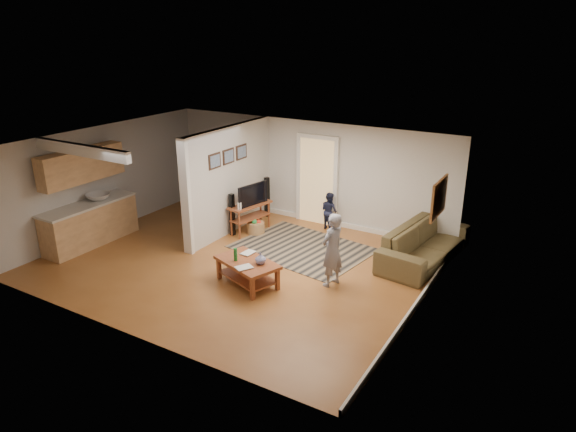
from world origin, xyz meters
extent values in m
plane|color=brown|center=(0.00, 0.00, 0.00)|extent=(7.50, 7.50, 0.00)
cube|color=beige|center=(0.00, 3.00, 1.25)|extent=(7.50, 0.04, 2.50)
cube|color=beige|center=(-3.75, 0.00, 1.25)|extent=(0.04, 6.00, 2.50)
cube|color=beige|center=(3.75, 0.00, 1.25)|extent=(0.04, 6.00, 2.50)
cube|color=white|center=(0.00, 0.00, 2.50)|extent=(7.50, 6.00, 0.04)
cube|color=beige|center=(-1.20, 1.45, 1.25)|extent=(0.15, 3.10, 2.50)
cube|color=white|center=(-1.20, -0.10, 1.25)|extent=(0.22, 0.10, 2.50)
cube|color=white|center=(0.00, 2.97, 0.06)|extent=(7.50, 0.04, 0.12)
cube|color=white|center=(3.72, 0.00, 0.06)|extent=(0.04, 6.00, 0.12)
cube|color=#D8B272|center=(0.30, 2.94, 1.05)|extent=(0.90, 0.06, 2.10)
cube|color=#A87B4D|center=(-3.43, -0.80, 0.45)|extent=(0.60, 2.20, 0.90)
cube|color=beige|center=(-3.43, -0.80, 0.92)|extent=(0.64, 2.24, 0.05)
cube|color=#A87B4D|center=(-3.45, -0.80, 1.80)|extent=(0.35, 2.00, 0.70)
imported|color=silver|center=(-3.43, -0.50, 0.94)|extent=(0.54, 0.54, 0.19)
cube|color=#322016|center=(-1.11, 0.80, 1.85)|extent=(0.03, 0.40, 0.34)
cube|color=#322016|center=(-1.11, 1.30, 1.85)|extent=(0.03, 0.40, 0.34)
cube|color=#322016|center=(-1.11, 1.80, 1.85)|extent=(0.03, 0.40, 0.34)
cube|color=#955E30|center=(3.71, 1.00, 1.75)|extent=(0.04, 0.90, 0.68)
cube|color=black|center=(0.79, 1.34, 0.01)|extent=(3.07, 2.44, 0.01)
imported|color=#423721|center=(3.26, 2.08, 0.00)|extent=(1.33, 2.67, 0.75)
cube|color=brown|center=(0.70, -0.64, 0.45)|extent=(1.39, 1.08, 0.06)
cube|color=silver|center=(0.70, -0.64, 0.45)|extent=(0.86, 0.66, 0.02)
cube|color=brown|center=(0.70, -0.64, 0.15)|extent=(1.26, 0.95, 0.03)
cube|color=brown|center=(0.10, -0.74, 0.22)|extent=(0.09, 0.09, 0.45)
cube|color=brown|center=(1.12, -1.09, 0.22)|extent=(0.09, 0.09, 0.45)
cube|color=brown|center=(0.29, -0.20, 0.22)|extent=(0.09, 0.09, 0.45)
cube|color=brown|center=(1.31, -0.55, 0.22)|extent=(0.09, 0.09, 0.45)
imported|color=navy|center=(0.98, -0.61, 0.48)|extent=(0.26, 0.26, 0.21)
cylinder|color=#166022|center=(0.51, -0.74, 0.60)|extent=(0.07, 0.07, 0.24)
imported|color=#998C4C|center=(0.42, -0.35, 0.48)|extent=(0.22, 0.29, 0.03)
imported|color=#66594C|center=(0.73, -0.87, 0.48)|extent=(0.34, 0.37, 0.02)
cube|color=brown|center=(-0.75, 1.58, 0.67)|extent=(0.64, 1.17, 0.05)
cube|color=brown|center=(-0.75, 1.58, 0.37)|extent=(0.57, 1.07, 0.03)
cylinder|color=brown|center=(-0.98, 1.14, 0.34)|extent=(0.05, 0.05, 0.68)
cylinder|color=brown|center=(-0.79, 2.07, 0.34)|extent=(0.05, 0.05, 0.68)
cylinder|color=brown|center=(-0.71, 1.08, 0.34)|extent=(0.05, 0.05, 0.68)
cylinder|color=brown|center=(-0.52, 2.02, 0.34)|extent=(0.05, 0.05, 0.68)
imported|color=black|center=(-0.73, 1.57, 0.69)|extent=(0.30, 0.90, 0.51)
cylinder|color=white|center=(-0.75, 1.15, 0.78)|extent=(0.09, 0.09, 0.17)
cube|color=black|center=(-1.00, 1.20, 0.50)|extent=(0.12, 0.12, 1.00)
cube|color=black|center=(-1.00, 2.70, 0.51)|extent=(0.13, 0.13, 1.03)
cylinder|color=olive|center=(-0.60, 1.57, 0.14)|extent=(0.42, 0.42, 0.27)
sphere|color=red|center=(-0.55, 1.60, 0.27)|extent=(0.13, 0.13, 0.13)
sphere|color=yellow|center=(-0.66, 1.59, 0.29)|extent=(0.13, 0.13, 0.13)
sphere|color=#238D41|center=(-0.60, 1.51, 0.31)|extent=(0.13, 0.13, 0.13)
imported|color=gray|center=(2.07, 0.14, 0.00)|extent=(0.46, 0.59, 1.43)
imported|color=#1D213D|center=(0.76, 2.70, 0.00)|extent=(0.55, 0.50, 0.92)
camera|label=1|loc=(5.76, -7.75, 4.58)|focal=32.00mm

